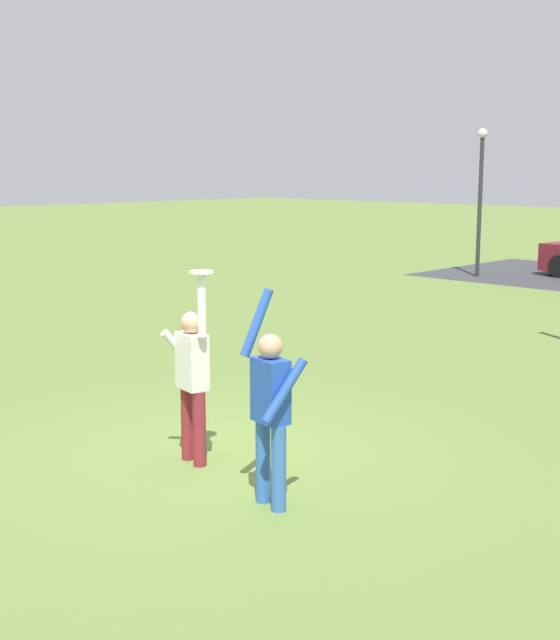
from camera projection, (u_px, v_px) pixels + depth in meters
ground_plane at (223, 453)px, 9.50m from camera, size 120.00×120.00×0.00m
person_catcher at (192, 374)px, 9.04m from camera, size 0.57×0.49×2.08m
person_defender at (271, 405)px, 7.85m from camera, size 0.59×0.51×2.04m
frisbee_disc at (201, 272)px, 8.66m from camera, size 0.25×0.25×0.02m
lamppost_by_lot at (481, 188)px, 24.60m from camera, size 0.28×0.28×4.26m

